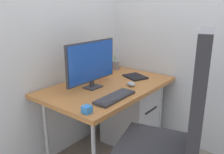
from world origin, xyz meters
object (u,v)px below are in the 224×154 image
at_px(office_chair, 174,129).
at_px(filing_cabinet, 130,115).
at_px(monitor, 91,63).
at_px(mouse, 131,84).
at_px(notebook, 135,77).
at_px(coffee_mug, 102,69).
at_px(keyboard, 115,97).
at_px(desk_clamp_accessory, 87,109).
at_px(pen_holder, 116,65).

distance_m(office_chair, filing_cabinet, 1.02).
distance_m(office_chair, monitor, 0.91).
relative_size(mouse, notebook, 0.41).
bearing_deg(filing_cabinet, notebook, -33.51).
bearing_deg(coffee_mug, keyboard, -131.21).
relative_size(monitor, mouse, 6.30).
distance_m(monitor, mouse, 0.41).
distance_m(office_chair, mouse, 0.71).
distance_m(filing_cabinet, keyboard, 0.72).
relative_size(keyboard, mouse, 4.42).
relative_size(office_chair, notebook, 5.83).
distance_m(filing_cabinet, desk_clamp_accessory, 1.00).
bearing_deg(desk_clamp_accessory, notebook, 12.31).
height_order(monitor, keyboard, monitor).
xyz_separation_m(office_chair, monitor, (0.14, 0.85, 0.29)).
xyz_separation_m(keyboard, mouse, (0.33, 0.07, 0.01)).
relative_size(coffee_mug, desk_clamp_accessory, 2.03).
bearing_deg(filing_cabinet, keyboard, -158.60).
xyz_separation_m(filing_cabinet, coffee_mug, (-0.08, 0.32, 0.47)).
xyz_separation_m(office_chair, pen_holder, (0.77, 1.07, 0.11)).
xyz_separation_m(mouse, notebook, (0.25, 0.12, -0.01)).
xyz_separation_m(filing_cabinet, keyboard, (-0.54, -0.21, 0.43)).
distance_m(mouse, pen_holder, 0.61).
height_order(office_chair, mouse, office_chair).
bearing_deg(monitor, desk_clamp_accessory, -140.69).
xyz_separation_m(office_chair, mouse, (0.38, 0.60, 0.08)).
relative_size(pen_holder, desk_clamp_accessory, 2.91).
relative_size(monitor, notebook, 2.57).
relative_size(mouse, coffee_mug, 0.77).
height_order(filing_cabinet, keyboard, keyboard).
bearing_deg(keyboard, desk_clamp_accessory, -178.03).
bearing_deg(coffee_mug, pen_holder, 1.44).
bearing_deg(monitor, keyboard, -104.30).
relative_size(mouse, pen_holder, 0.53).
bearing_deg(monitor, pen_holder, 18.88).
bearing_deg(notebook, monitor, -172.49).
bearing_deg(filing_cabinet, mouse, -145.77).
bearing_deg(pen_holder, coffee_mug, -178.56).
relative_size(filing_cabinet, desk_clamp_accessory, 10.60).
xyz_separation_m(notebook, coffee_mug, (-0.12, 0.34, 0.05)).
bearing_deg(keyboard, mouse, 11.54).
bearing_deg(mouse, monitor, 153.61).
bearing_deg(monitor, office_chair, -99.12).
bearing_deg(desk_clamp_accessory, mouse, 6.82).
relative_size(office_chair, coffee_mug, 10.95).
height_order(monitor, coffee_mug, monitor).
distance_m(coffee_mug, desk_clamp_accessory, 0.96).
distance_m(keyboard, notebook, 0.61).
distance_m(notebook, desk_clamp_accessory, 0.93).
bearing_deg(keyboard, monitor, 75.70).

